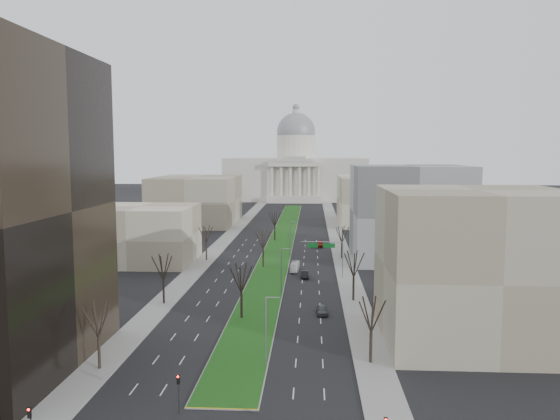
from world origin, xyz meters
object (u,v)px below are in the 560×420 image
at_px(car_red, 320,244).
at_px(box_van, 295,267).
at_px(car_grey_near, 322,310).
at_px(car_grey_far, 314,245).
at_px(car_black, 305,275).

relative_size(car_red, box_van, 0.76).
xyz_separation_m(car_grey_near, car_grey_far, (-1.08, 66.29, -0.14)).
xyz_separation_m(car_black, box_van, (-2.37, 6.88, 0.26)).
height_order(car_black, car_red, car_red).
bearing_deg(car_grey_far, car_red, 16.87).
distance_m(car_black, car_grey_far, 39.59).
height_order(car_grey_near, box_van, box_van).
distance_m(car_red, car_grey_far, 1.78).
height_order(car_red, car_grey_far, car_red).
bearing_deg(car_red, car_grey_near, -83.87).
relative_size(car_grey_near, car_red, 0.82).
bearing_deg(box_van, car_black, -67.77).
height_order(car_grey_near, car_black, car_grey_near).
relative_size(car_black, car_red, 0.82).
bearing_deg(car_black, car_grey_near, -86.08).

